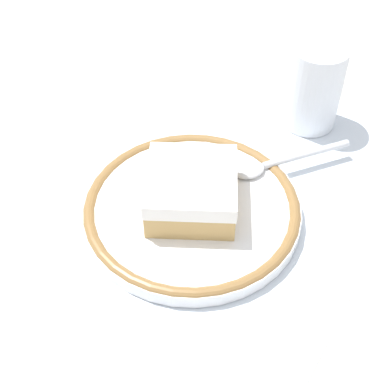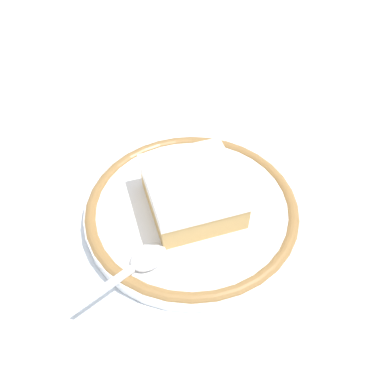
% 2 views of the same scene
% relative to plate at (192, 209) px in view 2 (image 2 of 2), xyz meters
% --- Properties ---
extents(ground_plane, '(2.40, 2.40, 0.00)m').
position_rel_plate_xyz_m(ground_plane, '(0.03, 0.03, -0.01)').
color(ground_plane, '#B7B2A8').
extents(placemat, '(0.46, 0.40, 0.00)m').
position_rel_plate_xyz_m(placemat, '(0.03, 0.03, -0.01)').
color(placemat, silver).
rests_on(placemat, ground_plane).
extents(plate, '(0.22, 0.22, 0.02)m').
position_rel_plate_xyz_m(plate, '(0.00, 0.00, 0.00)').
color(plate, white).
rests_on(plate, placemat).
extents(cake_slice, '(0.12, 0.12, 0.04)m').
position_rel_plate_xyz_m(cake_slice, '(0.00, 0.00, 0.03)').
color(cake_slice, tan).
rests_on(cake_slice, plate).
extents(spoon, '(0.12, 0.10, 0.01)m').
position_rel_plate_xyz_m(spoon, '(0.09, -0.04, 0.01)').
color(spoon, silver).
rests_on(spoon, plate).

